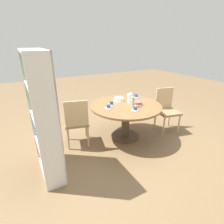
% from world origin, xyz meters
% --- Properties ---
extents(ground_plane, '(14.00, 14.00, 0.00)m').
position_xyz_m(ground_plane, '(0.00, 0.00, 0.00)').
color(ground_plane, brown).
extents(dining_table, '(1.37, 1.37, 0.70)m').
position_xyz_m(dining_table, '(0.00, 0.00, 0.56)').
color(dining_table, '#473828').
rests_on(dining_table, ground_plane).
extents(chair_a, '(0.51, 0.51, 0.92)m').
position_xyz_m(chair_a, '(0.18, 0.95, 0.49)').
color(chair_a, tan).
rests_on(chair_a, ground_plane).
extents(chair_b, '(0.50, 0.50, 0.92)m').
position_xyz_m(chair_b, '(-0.15, -0.95, 0.49)').
color(chair_b, tan).
rests_on(chair_b, ground_plane).
extents(bookshelf, '(0.83, 0.28, 1.76)m').
position_xyz_m(bookshelf, '(-0.31, 1.53, 0.89)').
color(bookshelf, silver).
rests_on(bookshelf, ground_plane).
extents(coffee_pot, '(0.12, 0.12, 0.23)m').
position_xyz_m(coffee_pot, '(0.06, -0.15, 0.80)').
color(coffee_pot, white).
rests_on(coffee_pot, dining_table).
extents(water_bottle, '(0.07, 0.07, 0.26)m').
position_xyz_m(water_bottle, '(-0.15, -0.05, 0.81)').
color(water_bottle, '#99C6A3').
rests_on(water_bottle, dining_table).
extents(cake_main, '(0.22, 0.22, 0.07)m').
position_xyz_m(cake_main, '(0.27, 0.00, 0.73)').
color(cake_main, white).
rests_on(cake_main, dining_table).
extents(cake_second, '(0.19, 0.19, 0.06)m').
position_xyz_m(cake_second, '(-0.10, -0.20, 0.73)').
color(cake_second, white).
rests_on(cake_second, dining_table).
extents(cup_a, '(0.13, 0.13, 0.07)m').
position_xyz_m(cup_a, '(0.31, -0.47, 0.73)').
color(cup_a, silver).
rests_on(cup_a, dining_table).
extents(cup_b, '(0.13, 0.13, 0.07)m').
position_xyz_m(cup_b, '(-0.32, 0.01, 0.73)').
color(cup_b, silver).
rests_on(cup_b, dining_table).
extents(cup_c, '(0.13, 0.13, 0.07)m').
position_xyz_m(cup_c, '(0.14, 0.24, 0.73)').
color(cup_c, silver).
rests_on(cup_c, dining_table).
extents(cup_d, '(0.13, 0.13, 0.07)m').
position_xyz_m(cup_d, '(0.01, 0.38, 0.73)').
color(cup_d, silver).
rests_on(cup_d, dining_table).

